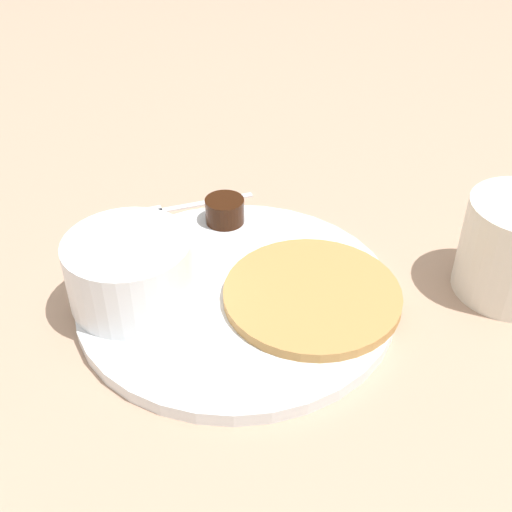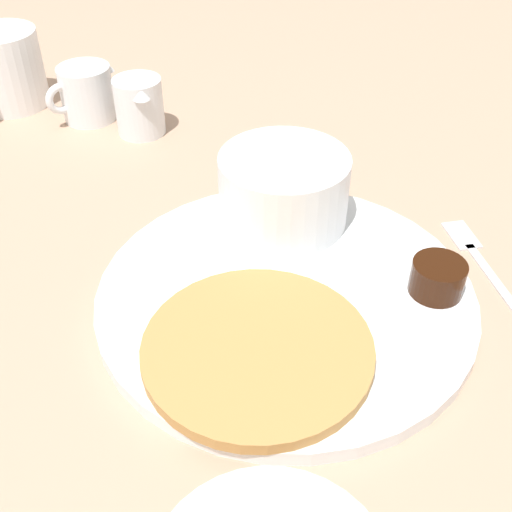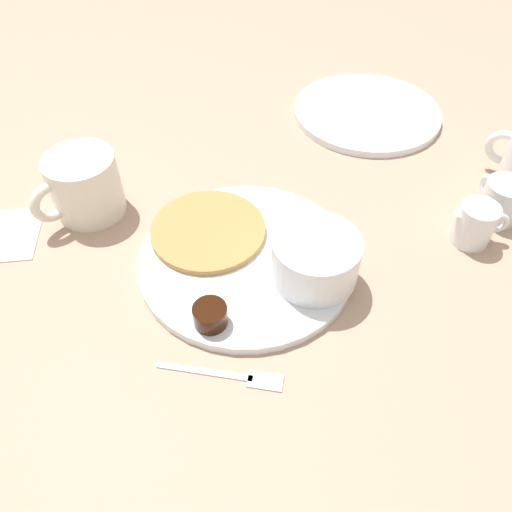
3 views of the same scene
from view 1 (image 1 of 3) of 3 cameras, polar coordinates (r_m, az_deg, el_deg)
The scene contains 7 objects.
ground_plane at distance 0.56m, azimuth -1.73°, elevation -3.94°, with size 4.00×4.00×0.00m, color tan.
plate at distance 0.56m, azimuth -1.74°, elevation -3.47°, with size 0.27×0.27×0.01m.
pancake_stack at distance 0.54m, azimuth 5.01°, elevation -3.43°, with size 0.15×0.15×0.01m.
bowl at distance 0.54m, azimuth -11.16°, elevation -1.13°, with size 0.10×0.10×0.06m.
syrup_cup at distance 0.63m, azimuth -2.80°, elevation 4.06°, with size 0.04×0.04×0.02m.
butter_ramekin at distance 0.56m, azimuth -12.49°, elevation -1.52°, with size 0.05×0.05×0.04m.
fork at distance 0.69m, azimuth -7.18°, elevation 4.31°, with size 0.02×0.14×0.00m.
Camera 1 is at (0.40, -0.15, 0.37)m, focal length 45.00 mm.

